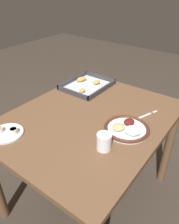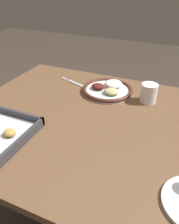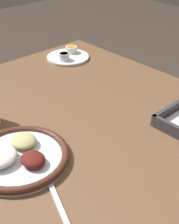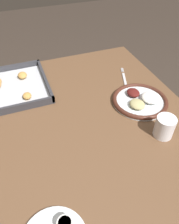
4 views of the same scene
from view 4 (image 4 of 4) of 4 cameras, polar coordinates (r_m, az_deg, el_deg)
ground_plane at (r=1.53m, az=0.07°, el=-21.92°), size 8.00×8.00×0.00m
dining_table at (r=1.00m, az=0.10°, el=-6.22°), size 1.09×0.88×0.74m
dinner_plate at (r=1.01m, az=13.17°, el=3.04°), size 0.25×0.25×0.04m
fork at (r=1.14m, az=9.22°, el=8.03°), size 0.21×0.09×0.00m
baking_tray at (r=1.14m, az=-18.86°, el=6.49°), size 0.36×0.29×0.04m
drinking_cup at (r=0.87m, az=19.02°, el=-3.68°), size 0.07×0.07×0.09m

